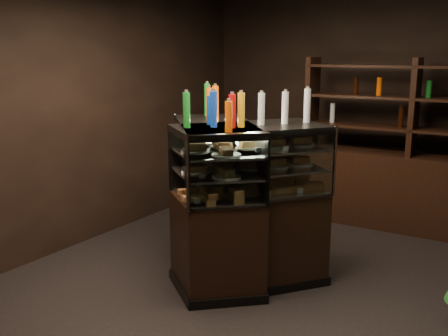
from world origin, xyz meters
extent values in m
plane|color=black|center=(0.00, 0.00, 0.00)|extent=(5.00, 5.00, 0.00)
cube|color=black|center=(0.00, 2.50, 1.50)|extent=(5.00, 0.02, 3.00)
cube|color=black|center=(0.00, -2.50, 1.50)|extent=(5.00, 0.02, 3.00)
cube|color=black|center=(-2.50, 0.00, 1.50)|extent=(0.02, 5.00, 3.00)
cube|color=black|center=(-0.46, -0.17, 0.42)|extent=(1.29, 1.42, 0.85)
cube|color=black|center=(-0.46, -0.17, 0.04)|extent=(1.33, 1.47, 0.08)
cube|color=black|center=(-0.46, -0.17, 1.41)|extent=(1.29, 1.42, 0.06)
cube|color=silver|center=(-0.46, -0.17, 0.86)|extent=(1.22, 1.35, 0.02)
cube|color=silver|center=(-0.46, -0.17, 1.06)|extent=(1.22, 1.35, 0.02)
cube|color=silver|center=(-0.46, -0.17, 1.23)|extent=(1.22, 1.35, 0.02)
cube|color=white|center=(-0.19, -0.37, 1.15)|extent=(0.78, 1.04, 0.60)
cylinder|color=silver|center=(0.19, 0.16, 1.15)|extent=(0.03, 0.03, 0.62)
cylinder|color=silver|center=(-0.59, -0.88, 1.15)|extent=(0.03, 0.03, 0.62)
cube|color=black|center=(-0.79, -0.19, 0.42)|extent=(1.36, 1.39, 0.85)
cube|color=black|center=(-0.79, -0.19, 0.04)|extent=(1.40, 1.43, 0.08)
cube|color=black|center=(-0.79, -0.19, 1.41)|extent=(1.36, 1.39, 0.06)
cube|color=silver|center=(-0.79, -0.19, 0.86)|extent=(1.29, 1.31, 0.02)
cube|color=silver|center=(-0.79, -0.19, 1.06)|extent=(1.29, 1.31, 0.02)
cube|color=silver|center=(-0.79, -0.19, 1.23)|extent=(1.29, 1.31, 0.02)
cube|color=white|center=(-1.04, -0.42, 1.15)|extent=(0.89, 0.95, 0.60)
cylinder|color=silver|center=(-0.59, -0.88, 1.15)|extent=(0.03, 0.03, 0.62)
cylinder|color=silver|center=(-1.47, 0.06, 1.15)|extent=(0.03, 0.03, 0.62)
cube|color=#D8804D|center=(-0.76, -0.62, 0.89)|extent=(0.18, 0.20, 0.06)
cube|color=#D8804D|center=(-0.67, -0.50, 0.89)|extent=(0.18, 0.20, 0.06)
cube|color=#D8804D|center=(-0.57, -0.37, 0.89)|extent=(0.18, 0.20, 0.06)
cube|color=#D8804D|center=(-0.48, -0.25, 0.89)|extent=(0.18, 0.20, 0.06)
cube|color=#D8804D|center=(-0.39, -0.12, 0.89)|extent=(0.18, 0.20, 0.06)
cube|color=#D8804D|center=(-0.29, 0.00, 0.89)|extent=(0.18, 0.20, 0.06)
cube|color=#D8804D|center=(-0.20, 0.12, 0.89)|extent=(0.18, 0.20, 0.06)
cube|color=#D8804D|center=(-0.11, 0.25, 0.89)|extent=(0.18, 0.20, 0.06)
cylinder|color=white|center=(-0.75, -0.56, 1.07)|extent=(0.24, 0.24, 0.02)
cube|color=#D8804D|center=(-0.75, -0.56, 1.11)|extent=(0.17, 0.19, 0.05)
cylinder|color=white|center=(-0.61, -0.36, 1.07)|extent=(0.24, 0.24, 0.02)
cube|color=#D8804D|center=(-0.61, -0.36, 1.11)|extent=(0.17, 0.19, 0.05)
cylinder|color=white|center=(-0.46, -0.17, 1.07)|extent=(0.24, 0.24, 0.02)
cube|color=#D8804D|center=(-0.46, -0.17, 1.11)|extent=(0.17, 0.19, 0.05)
cylinder|color=white|center=(-0.31, 0.03, 1.07)|extent=(0.24, 0.24, 0.02)
cube|color=#D8804D|center=(-0.31, 0.03, 1.11)|extent=(0.17, 0.19, 0.05)
cylinder|color=white|center=(-0.16, 0.23, 1.07)|extent=(0.24, 0.24, 0.02)
cube|color=#D8804D|center=(-0.16, 0.23, 1.11)|extent=(0.17, 0.19, 0.05)
cylinder|color=white|center=(-0.75, -0.56, 1.25)|extent=(0.24, 0.24, 0.02)
cube|color=#D8804D|center=(-0.75, -0.56, 1.29)|extent=(0.17, 0.19, 0.05)
cylinder|color=white|center=(-0.61, -0.36, 1.25)|extent=(0.24, 0.24, 0.02)
cube|color=#D8804D|center=(-0.61, -0.36, 1.29)|extent=(0.17, 0.19, 0.05)
cylinder|color=white|center=(-0.46, -0.17, 1.25)|extent=(0.24, 0.24, 0.02)
cube|color=#D8804D|center=(-0.46, -0.17, 1.29)|extent=(0.17, 0.19, 0.05)
cylinder|color=white|center=(-0.31, 0.03, 1.25)|extent=(0.24, 0.24, 0.02)
cube|color=#D8804D|center=(-0.31, 0.03, 1.29)|extent=(0.17, 0.19, 0.05)
cylinder|color=white|center=(-0.16, 0.23, 1.25)|extent=(0.24, 0.24, 0.02)
cube|color=#D8804D|center=(-0.16, 0.23, 1.29)|extent=(0.17, 0.19, 0.05)
cube|color=#D8804D|center=(-1.19, 0.19, 0.89)|extent=(0.19, 0.19, 0.06)
cube|color=#D8804D|center=(-1.08, 0.07, 0.89)|extent=(0.19, 0.19, 0.06)
cube|color=#D8804D|center=(-0.98, -0.04, 0.89)|extent=(0.19, 0.19, 0.06)
cube|color=#D8804D|center=(-0.87, -0.15, 0.89)|extent=(0.19, 0.19, 0.06)
cube|color=#D8804D|center=(-0.77, -0.27, 0.89)|extent=(0.19, 0.19, 0.06)
cube|color=#D8804D|center=(-0.66, -0.38, 0.89)|extent=(0.19, 0.19, 0.06)
cube|color=#D8804D|center=(-0.55, -0.49, 0.89)|extent=(0.19, 0.19, 0.06)
cube|color=#D8804D|center=(-0.45, -0.60, 0.89)|extent=(0.19, 0.19, 0.06)
cylinder|color=white|center=(-1.13, 0.17, 1.07)|extent=(0.24, 0.24, 0.02)
cube|color=#D8804D|center=(-1.13, 0.17, 1.11)|extent=(0.18, 0.18, 0.05)
cylinder|color=white|center=(-0.96, -0.01, 1.07)|extent=(0.24, 0.24, 0.02)
cube|color=#D8804D|center=(-0.96, -0.01, 1.11)|extent=(0.18, 0.18, 0.05)
cylinder|color=white|center=(-0.79, -0.19, 1.07)|extent=(0.24, 0.24, 0.02)
cube|color=#D8804D|center=(-0.79, -0.19, 1.11)|extent=(0.18, 0.18, 0.05)
cylinder|color=white|center=(-0.63, -0.37, 1.07)|extent=(0.24, 0.24, 0.02)
cube|color=#D8804D|center=(-0.63, -0.37, 1.11)|extent=(0.18, 0.18, 0.05)
cylinder|color=white|center=(-0.46, -0.54, 1.07)|extent=(0.24, 0.24, 0.02)
cube|color=#D8804D|center=(-0.46, -0.54, 1.11)|extent=(0.18, 0.18, 0.05)
cylinder|color=white|center=(-1.13, 0.17, 1.25)|extent=(0.24, 0.24, 0.02)
cube|color=#D8804D|center=(-1.13, 0.17, 1.29)|extent=(0.18, 0.18, 0.05)
cylinder|color=white|center=(-0.96, -0.01, 1.25)|extent=(0.24, 0.24, 0.02)
cube|color=#D8804D|center=(-0.96, -0.01, 1.29)|extent=(0.18, 0.18, 0.05)
cylinder|color=white|center=(-0.79, -0.19, 1.25)|extent=(0.24, 0.24, 0.02)
cube|color=#D8804D|center=(-0.79, -0.19, 1.29)|extent=(0.18, 0.18, 0.05)
cylinder|color=white|center=(-0.63, -0.37, 1.25)|extent=(0.24, 0.24, 0.02)
cube|color=#D8804D|center=(-0.63, -0.37, 1.29)|extent=(0.18, 0.18, 0.05)
cylinder|color=white|center=(-0.46, -0.54, 1.25)|extent=(0.24, 0.24, 0.02)
cube|color=#D8804D|center=(-0.46, -0.54, 1.29)|extent=(0.18, 0.18, 0.05)
cylinder|color=silver|center=(-0.78, -0.60, 1.58)|extent=(0.06, 0.06, 0.28)
cylinder|color=silver|center=(-0.78, -0.60, 1.73)|extent=(0.03, 0.03, 0.02)
cylinder|color=#D8590A|center=(-0.65, -0.43, 1.58)|extent=(0.06, 0.06, 0.28)
cylinder|color=silver|center=(-0.65, -0.43, 1.73)|extent=(0.03, 0.03, 0.02)
cylinder|color=yellow|center=(-0.52, -0.25, 1.58)|extent=(0.06, 0.06, 0.28)
cylinder|color=silver|center=(-0.52, -0.25, 1.73)|extent=(0.03, 0.03, 0.02)
cylinder|color=#0F38B2|center=(-0.39, -0.08, 1.58)|extent=(0.06, 0.06, 0.28)
cylinder|color=silver|center=(-0.39, -0.08, 1.73)|extent=(0.03, 0.03, 0.02)
cylinder|color=#147223|center=(-0.26, 0.09, 1.58)|extent=(0.06, 0.06, 0.28)
cylinder|color=silver|center=(-0.26, 0.09, 1.73)|extent=(0.03, 0.03, 0.02)
cylinder|color=black|center=(-0.13, 0.27, 1.58)|extent=(0.06, 0.06, 0.28)
cylinder|color=silver|center=(-0.13, 0.27, 1.73)|extent=(0.03, 0.03, 0.02)
cylinder|color=silver|center=(-1.17, 0.21, 1.58)|extent=(0.06, 0.06, 0.28)
cylinder|color=silver|center=(-1.17, 0.21, 1.73)|extent=(0.03, 0.03, 0.02)
cylinder|color=#D8590A|center=(-1.02, 0.05, 1.58)|extent=(0.06, 0.06, 0.28)
cylinder|color=silver|center=(-1.02, 0.05, 1.73)|extent=(0.03, 0.03, 0.02)
cylinder|color=yellow|center=(-0.87, -0.11, 1.58)|extent=(0.06, 0.06, 0.28)
cylinder|color=silver|center=(-0.87, -0.11, 1.73)|extent=(0.03, 0.03, 0.02)
cylinder|color=#0F38B2|center=(-0.72, -0.27, 1.58)|extent=(0.06, 0.06, 0.28)
cylinder|color=silver|center=(-0.72, -0.27, 1.73)|extent=(0.03, 0.03, 0.02)
cylinder|color=#147223|center=(-0.57, -0.42, 1.58)|extent=(0.06, 0.06, 0.28)
cylinder|color=silver|center=(-0.57, -0.42, 1.73)|extent=(0.03, 0.03, 0.02)
cylinder|color=black|center=(-0.42, -0.58, 1.58)|extent=(0.06, 0.06, 0.28)
cylinder|color=silver|center=(-0.42, -0.58, 1.73)|extent=(0.03, 0.03, 0.02)
cube|color=black|center=(0.38, 2.05, 0.45)|extent=(2.51, 0.56, 0.90)
cube|color=black|center=(-0.83, 1.98, 1.45)|extent=(0.08, 0.38, 1.10)
cube|color=black|center=(0.38, 2.05, 1.45)|extent=(0.08, 0.38, 1.10)
cube|color=black|center=(0.38, 2.05, 1.20)|extent=(2.45, 0.52, 0.03)
cube|color=black|center=(0.38, 2.05, 1.55)|extent=(2.45, 0.52, 0.03)
cube|color=black|center=(0.38, 2.05, 1.90)|extent=(2.45, 0.52, 0.03)
cylinder|color=silver|center=(-0.57, 2.00, 1.32)|extent=(0.06, 0.06, 0.22)
cylinder|color=#D8590A|center=(-0.30, 2.01, 1.32)|extent=(0.06, 0.06, 0.22)
cylinder|color=yellow|center=(-0.03, 2.03, 1.32)|extent=(0.06, 0.06, 0.22)
cylinder|color=#0F38B2|center=(0.24, 2.04, 1.32)|extent=(0.06, 0.06, 0.22)
cylinder|color=#147223|center=(0.51, 2.06, 1.32)|extent=(0.06, 0.06, 0.22)
camera|label=1|loc=(1.69, -3.82, 2.05)|focal=40.00mm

